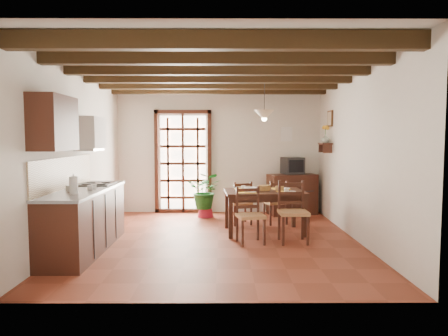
{
  "coord_description": "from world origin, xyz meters",
  "views": [
    {
      "loc": [
        0.07,
        -6.4,
        1.66
      ],
      "look_at": [
        0.1,
        0.4,
        1.15
      ],
      "focal_mm": 32.0,
      "sensor_mm": 36.0,
      "label": 1
    }
  ],
  "objects_px": {
    "chair_far_right": "(275,210)",
    "chair_near_left": "(250,226)",
    "sideboard": "(292,194)",
    "dining_table": "(264,196)",
    "kitchen_counter": "(85,219)",
    "chair_far_left": "(240,211)",
    "pendant_lamp": "(264,114)",
    "crt_tv": "(292,166)",
    "potted_plant": "(205,190)",
    "chair_near_right": "(293,223)"
  },
  "relations": [
    {
      "from": "chair_near_right",
      "to": "crt_tv",
      "type": "height_order",
      "value": "crt_tv"
    },
    {
      "from": "chair_near_right",
      "to": "crt_tv",
      "type": "relative_size",
      "value": 1.93
    },
    {
      "from": "chair_near_right",
      "to": "potted_plant",
      "type": "bearing_deg",
      "value": 123.88
    },
    {
      "from": "chair_far_left",
      "to": "kitchen_counter",
      "type": "bearing_deg",
      "value": 19.45
    },
    {
      "from": "sideboard",
      "to": "dining_table",
      "type": "bearing_deg",
      "value": -129.51
    },
    {
      "from": "chair_far_left",
      "to": "potted_plant",
      "type": "relative_size",
      "value": 0.42
    },
    {
      "from": "chair_near_left",
      "to": "sideboard",
      "type": "bearing_deg",
      "value": 53.39
    },
    {
      "from": "chair_far_right",
      "to": "potted_plant",
      "type": "relative_size",
      "value": 0.43
    },
    {
      "from": "kitchen_counter",
      "to": "chair_near_left",
      "type": "height_order",
      "value": "kitchen_counter"
    },
    {
      "from": "chair_near_right",
      "to": "chair_far_left",
      "type": "relative_size",
      "value": 1.16
    },
    {
      "from": "sideboard",
      "to": "crt_tv",
      "type": "relative_size",
      "value": 2.04
    },
    {
      "from": "dining_table",
      "to": "sideboard",
      "type": "relative_size",
      "value": 1.38
    },
    {
      "from": "crt_tv",
      "to": "sideboard",
      "type": "bearing_deg",
      "value": 73.81
    },
    {
      "from": "kitchen_counter",
      "to": "chair_near_right",
      "type": "bearing_deg",
      "value": 8.2
    },
    {
      "from": "sideboard",
      "to": "chair_far_right",
      "type": "bearing_deg",
      "value": -131.41
    },
    {
      "from": "dining_table",
      "to": "chair_far_right",
      "type": "relative_size",
      "value": 1.69
    },
    {
      "from": "potted_plant",
      "to": "pendant_lamp",
      "type": "relative_size",
      "value": 2.35
    },
    {
      "from": "chair_near_left",
      "to": "potted_plant",
      "type": "bearing_deg",
      "value": 98.29
    },
    {
      "from": "chair_far_left",
      "to": "sideboard",
      "type": "relative_size",
      "value": 0.81
    },
    {
      "from": "chair_near_left",
      "to": "chair_near_right",
      "type": "distance_m",
      "value": 0.69
    },
    {
      "from": "chair_far_right",
      "to": "dining_table",
      "type": "bearing_deg",
      "value": 50.62
    },
    {
      "from": "crt_tv",
      "to": "pendant_lamp",
      "type": "xyz_separation_m",
      "value": [
        -0.79,
        -1.59,
        1.01
      ]
    },
    {
      "from": "potted_plant",
      "to": "pendant_lamp",
      "type": "xyz_separation_m",
      "value": [
        1.09,
        -1.28,
        1.51
      ]
    },
    {
      "from": "chair_far_left",
      "to": "sideboard",
      "type": "height_order",
      "value": "sideboard"
    },
    {
      "from": "chair_far_left",
      "to": "dining_table",
      "type": "bearing_deg",
      "value": 102.0
    },
    {
      "from": "crt_tv",
      "to": "pendant_lamp",
      "type": "bearing_deg",
      "value": -132.55
    },
    {
      "from": "chair_far_left",
      "to": "potted_plant",
      "type": "distance_m",
      "value": 1.04
    },
    {
      "from": "crt_tv",
      "to": "potted_plant",
      "type": "distance_m",
      "value": 1.97
    },
    {
      "from": "chair_far_left",
      "to": "pendant_lamp",
      "type": "xyz_separation_m",
      "value": [
        0.39,
        -0.58,
        1.81
      ]
    },
    {
      "from": "chair_near_left",
      "to": "potted_plant",
      "type": "relative_size",
      "value": 0.45
    },
    {
      "from": "chair_far_right",
      "to": "sideboard",
      "type": "height_order",
      "value": "sideboard"
    },
    {
      "from": "pendant_lamp",
      "to": "sideboard",
      "type": "bearing_deg",
      "value": 63.73
    },
    {
      "from": "chair_near_left",
      "to": "potted_plant",
      "type": "height_order",
      "value": "potted_plant"
    },
    {
      "from": "chair_near_left",
      "to": "chair_near_right",
      "type": "bearing_deg",
      "value": -8.4
    },
    {
      "from": "sideboard",
      "to": "pendant_lamp",
      "type": "distance_m",
      "value": 2.42
    },
    {
      "from": "potted_plant",
      "to": "dining_table",
      "type": "bearing_deg",
      "value": -51.58
    },
    {
      "from": "chair_far_right",
      "to": "sideboard",
      "type": "relative_size",
      "value": 0.82
    },
    {
      "from": "chair_far_left",
      "to": "crt_tv",
      "type": "bearing_deg",
      "value": -156.94
    },
    {
      "from": "pendant_lamp",
      "to": "chair_far_left",
      "type": "bearing_deg",
      "value": 123.87
    },
    {
      "from": "chair_far_right",
      "to": "chair_near_left",
      "type": "bearing_deg",
      "value": 50.64
    },
    {
      "from": "dining_table",
      "to": "chair_far_left",
      "type": "height_order",
      "value": "chair_far_left"
    },
    {
      "from": "chair_near_right",
      "to": "chair_far_left",
      "type": "distance_m",
      "value": 1.56
    },
    {
      "from": "chair_near_left",
      "to": "crt_tv",
      "type": "bearing_deg",
      "value": 53.34
    },
    {
      "from": "pendant_lamp",
      "to": "chair_near_right",
      "type": "bearing_deg",
      "value": -63.23
    },
    {
      "from": "dining_table",
      "to": "pendant_lamp",
      "type": "height_order",
      "value": "pendant_lamp"
    },
    {
      "from": "chair_near_right",
      "to": "potted_plant",
      "type": "height_order",
      "value": "potted_plant"
    },
    {
      "from": "dining_table",
      "to": "crt_tv",
      "type": "xyz_separation_m",
      "value": [
        0.79,
        1.69,
        0.42
      ]
    },
    {
      "from": "chair_far_left",
      "to": "chair_far_right",
      "type": "relative_size",
      "value": 0.99
    },
    {
      "from": "chair_near_right",
      "to": "pendant_lamp",
      "type": "xyz_separation_m",
      "value": [
        -0.39,
        0.77,
        1.77
      ]
    },
    {
      "from": "chair_near_right",
      "to": "sideboard",
      "type": "height_order",
      "value": "chair_near_right"
    }
  ]
}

